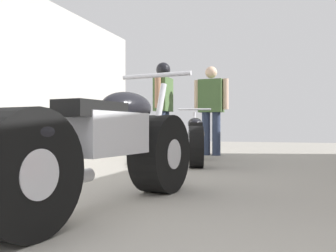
{
  "coord_description": "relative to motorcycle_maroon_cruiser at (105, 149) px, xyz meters",
  "views": [
    {
      "loc": [
        0.9,
        -0.22,
        0.53
      ],
      "look_at": [
        -0.38,
        3.63,
        0.54
      ],
      "focal_mm": 39.92,
      "sensor_mm": 36.0,
      "label": 1
    }
  ],
  "objects": [
    {
      "name": "ground_plane",
      "position": [
        0.22,
        1.91,
        -0.39
      ],
      "size": [
        18.26,
        18.26,
        0.0
      ],
      "primitive_type": "plane",
      "color": "#9E998E"
    },
    {
      "name": "motorcycle_maroon_cruiser",
      "position": [
        0.0,
        0.0,
        0.0
      ],
      "size": [
        0.66,
        2.06,
        0.96
      ],
      "color": "black",
      "rests_on": "ground_plane"
    },
    {
      "name": "motorcycle_black_naked",
      "position": [
        -0.21,
        3.13,
        -0.05
      ],
      "size": [
        0.72,
        1.75,
        0.82
      ],
      "color": "black",
      "rests_on": "ground_plane"
    },
    {
      "name": "mechanic_in_blue",
      "position": [
        -0.31,
        4.7,
        0.54
      ],
      "size": [
        0.66,
        0.28,
        1.65
      ],
      "color": "#2D3851",
      "rests_on": "ground_plane"
    },
    {
      "name": "mechanic_with_helmet",
      "position": [
        -1.15,
        4.43,
        0.64
      ],
      "size": [
        0.27,
        0.67,
        1.72
      ],
      "color": "#2D3851",
      "rests_on": "ground_plane"
    }
  ]
}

